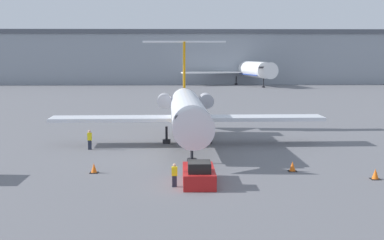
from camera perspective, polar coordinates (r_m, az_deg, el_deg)
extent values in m
plane|color=slate|center=(36.94, 0.40, -7.08)|extent=(600.00, 600.00, 0.00)
cube|color=#8C939E|center=(155.78, -1.06, 6.53)|extent=(180.00, 16.00, 14.04)
cube|color=#4C515B|center=(155.86, -1.07, 9.34)|extent=(180.00, 16.80, 1.20)
cylinder|color=silver|center=(51.92, -0.43, 0.85)|extent=(3.60, 18.53, 3.24)
cone|color=silver|center=(41.49, 0.13, -0.79)|extent=(3.29, 2.65, 3.24)
cube|color=black|center=(42.44, 0.06, 0.16)|extent=(2.77, 0.75, 0.44)
cone|color=silver|center=(62.87, -0.82, 1.98)|extent=(2.98, 3.62, 2.91)
cube|color=orange|center=(52.05, -0.43, -0.30)|extent=(3.24, 16.68, 0.20)
cube|color=silver|center=(53.74, 7.60, 0.22)|extent=(11.91, 3.25, 0.36)
cube|color=silver|center=(53.18, -8.62, 0.13)|extent=(11.91, 3.25, 0.36)
cylinder|color=#ADADB7|center=(59.71, 1.51, 2.09)|extent=(1.62, 2.72, 1.57)
cylinder|color=#ADADB7|center=(59.56, -2.96, 2.07)|extent=(1.62, 2.72, 1.57)
cube|color=orange|center=(63.33, -0.84, 5.92)|extent=(0.28, 2.20, 5.36)
cube|color=silver|center=(63.32, -0.85, 8.34)|extent=(9.68, 1.99, 0.20)
cylinder|color=black|center=(44.16, -0.02, -3.55)|extent=(0.24, 0.24, 1.71)
cylinder|color=black|center=(44.29, -0.02, -4.39)|extent=(0.80, 0.80, 0.40)
cylinder|color=black|center=(53.73, -2.74, -1.60)|extent=(0.24, 0.24, 1.71)
cylinder|color=black|center=(53.83, -2.73, -2.29)|extent=(0.80, 0.80, 0.40)
cylinder|color=black|center=(53.88, 1.75, -1.57)|extent=(0.24, 0.24, 1.71)
cylinder|color=black|center=(53.99, 1.74, -2.26)|extent=(0.80, 0.80, 0.40)
cube|color=#B21919|center=(37.58, 0.72, -5.99)|extent=(2.20, 4.77, 1.07)
cube|color=black|center=(36.36, 0.78, -5.01)|extent=(1.54, 1.72, 0.70)
cube|color=black|center=(39.85, 0.59, -5.46)|extent=(1.98, 0.30, 0.64)
cube|color=#232838|center=(36.72, -1.88, -6.55)|extent=(0.32, 0.20, 0.78)
cube|color=yellow|center=(36.55, -1.88, -5.48)|extent=(0.40, 0.24, 0.62)
sphere|color=tan|center=(36.46, -1.89, -4.83)|extent=(0.23, 0.23, 0.23)
cube|color=#232838|center=(51.24, -10.85, -2.63)|extent=(0.32, 0.20, 0.89)
cube|color=yellow|center=(51.11, -10.87, -1.74)|extent=(0.40, 0.24, 0.71)
sphere|color=tan|center=(51.04, -10.88, -1.21)|extent=(0.26, 0.26, 0.26)
cube|color=black|center=(41.55, -10.41, -5.55)|extent=(0.63, 0.63, 0.04)
cone|color=orange|center=(41.47, -10.42, -5.04)|extent=(0.45, 0.45, 0.72)
cube|color=black|center=(42.13, 10.66, -5.38)|extent=(0.67, 0.67, 0.04)
cone|color=orange|center=(42.04, 10.67, -4.85)|extent=(0.48, 0.48, 0.74)
cube|color=black|center=(41.11, 18.95, -5.97)|extent=(0.68, 0.68, 0.04)
cone|color=orange|center=(41.02, 18.97, -5.43)|extent=(0.49, 0.49, 0.75)
cylinder|color=white|center=(147.74, 5.99, 5.45)|extent=(9.85, 24.19, 4.19)
cone|color=white|center=(135.17, 8.11, 5.24)|extent=(4.87, 4.26, 4.19)
cube|color=black|center=(136.38, 7.89, 5.57)|extent=(3.62, 1.54, 0.44)
cone|color=white|center=(161.08, 4.12, 5.62)|extent=(4.77, 5.38, 3.77)
cube|color=navy|center=(147.79, 5.98, 4.92)|extent=(8.87, 21.77, 0.20)
cube|color=white|center=(152.89, 9.39, 5.10)|extent=(16.49, 7.03, 0.36)
cube|color=white|center=(145.50, 2.06, 5.08)|extent=(16.49, 7.03, 0.36)
cylinder|color=#ADADB7|center=(158.16, 5.67, 5.76)|extent=(2.67, 3.40, 2.00)
cylinder|color=#ADADB7|center=(156.10, 3.61, 5.77)|extent=(2.67, 3.40, 2.00)
cube|color=navy|center=(161.87, 4.03, 7.26)|extent=(0.77, 2.19, 5.00)
cube|color=white|center=(161.89, 4.04, 8.14)|extent=(9.17, 3.93, 0.20)
cylinder|color=black|center=(137.78, 7.64, 3.93)|extent=(0.24, 0.24, 2.34)
cylinder|color=black|center=(137.84, 7.63, 3.53)|extent=(0.80, 0.80, 0.40)
cylinder|color=black|center=(148.59, 4.74, 4.21)|extent=(0.24, 0.24, 2.34)
cylinder|color=black|center=(148.65, 4.73, 3.84)|extent=(0.80, 0.80, 0.40)
cylinder|color=black|center=(150.56, 6.69, 4.23)|extent=(0.24, 0.24, 2.34)
cylinder|color=black|center=(150.61, 6.68, 3.86)|extent=(0.80, 0.80, 0.40)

